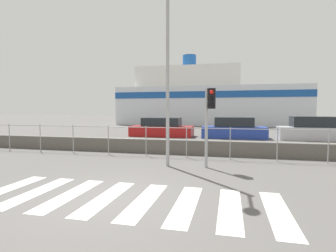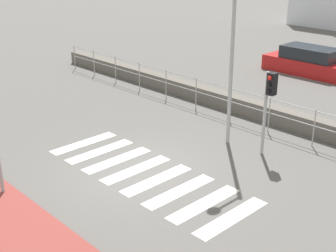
# 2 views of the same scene
# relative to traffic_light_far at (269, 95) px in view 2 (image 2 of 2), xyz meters

# --- Properties ---
(ground_plane) EXTENTS (160.00, 160.00, 0.00)m
(ground_plane) POSITION_rel_traffic_light_far_xyz_m (-1.93, -3.59, -1.97)
(ground_plane) COLOR #565451
(sidewalk_brick) EXTENTS (24.00, 1.80, 0.12)m
(sidewalk_brick) POSITION_rel_traffic_light_far_xyz_m (-1.93, -7.69, -1.91)
(sidewalk_brick) COLOR brown
(sidewalk_brick) RESTS_ON ground_plane
(crosswalk) EXTENTS (6.75, 2.40, 0.01)m
(crosswalk) POSITION_rel_traffic_light_far_xyz_m (-1.56, -3.59, -1.96)
(crosswalk) COLOR silver
(crosswalk) RESTS_ON ground_plane
(seawall) EXTENTS (25.19, 0.55, 0.62)m
(seawall) POSITION_rel_traffic_light_far_xyz_m (-1.93, 2.58, -1.66)
(seawall) COLOR #605B54
(seawall) RESTS_ON ground_plane
(harbor_fence) EXTENTS (22.71, 0.04, 1.28)m
(harbor_fence) POSITION_rel_traffic_light_far_xyz_m (-1.93, 1.71, -1.14)
(harbor_fence) COLOR #9EA0A3
(harbor_fence) RESTS_ON ground_plane
(traffic_light_far) EXTENTS (0.34, 0.32, 2.68)m
(traffic_light_far) POSITION_rel_traffic_light_far_xyz_m (0.00, 0.00, 0.00)
(traffic_light_far) COLOR #9EA0A3
(traffic_light_far) RESTS_ON ground_plane
(streetlamp) EXTENTS (0.32, 1.31, 6.07)m
(streetlamp) POSITION_rel_traffic_light_far_xyz_m (-1.43, -0.32, 1.81)
(streetlamp) COLOR #9EA0A3
(streetlamp) RESTS_ON ground_plane
(parked_car_red) EXTENTS (4.58, 1.73, 1.37)m
(parked_car_red) POSITION_rel_traffic_light_far_xyz_m (-4.23, 9.80, -1.38)
(parked_car_red) COLOR #B21919
(parked_car_red) RESTS_ON ground_plane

